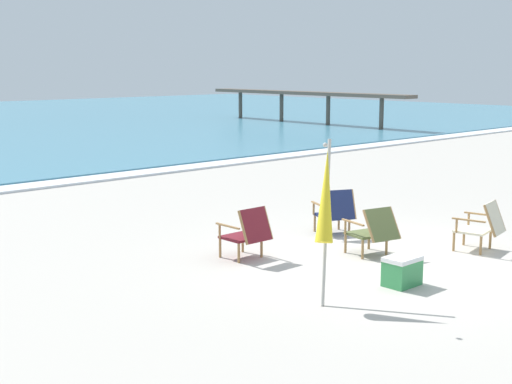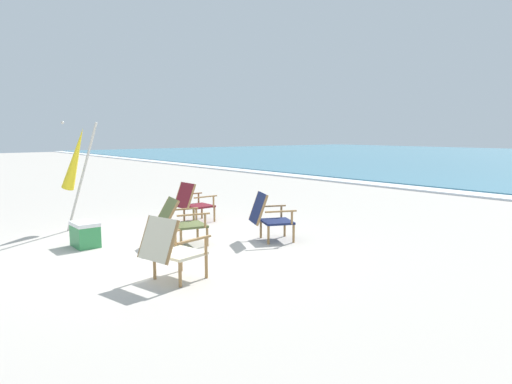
# 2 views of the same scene
# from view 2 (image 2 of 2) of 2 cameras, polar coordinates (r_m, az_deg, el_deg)

# --- Properties ---
(ground_plane) EXTENTS (80.00, 80.00, 0.00)m
(ground_plane) POSITION_cam_2_polar(r_m,az_deg,el_deg) (7.34, -11.87, -6.95)
(ground_plane) COLOR #B2AAA0
(surf_band) EXTENTS (80.00, 1.10, 0.06)m
(surf_band) POSITION_cam_2_polar(r_m,az_deg,el_deg) (14.85, 25.04, -0.15)
(surf_band) COLOR white
(surf_band) RESTS_ON ground
(beach_chair_back_right) EXTENTS (0.60, 0.69, 0.81)m
(beach_chair_back_right) POSITION_cam_2_polar(r_m,az_deg,el_deg) (9.29, -7.93, -1.15)
(beach_chair_back_right) COLOR maroon
(beach_chair_back_right) RESTS_ON ground
(beach_chair_mid_center) EXTENTS (0.70, 0.80, 0.81)m
(beach_chair_mid_center) POSITION_cam_2_polar(r_m,az_deg,el_deg) (5.63, -10.65, -6.80)
(beach_chair_mid_center) COLOR beige
(beach_chair_mid_center) RESTS_ON ground
(beach_chair_front_right) EXTENTS (0.73, 0.87, 0.78)m
(beach_chair_front_right) POSITION_cam_2_polar(r_m,az_deg,el_deg) (7.39, -9.58, -3.45)
(beach_chair_front_right) COLOR #515B33
(beach_chair_front_right) RESTS_ON ground
(beach_chair_front_left) EXTENTS (0.80, 0.85, 0.82)m
(beach_chair_front_left) POSITION_cam_2_polar(r_m,az_deg,el_deg) (7.62, 1.57, -2.94)
(beach_chair_front_left) COLOR #19234C
(beach_chair_front_left) RESTS_ON ground
(umbrella_furled_yellow) EXTENTS (0.70, 0.57, 2.02)m
(umbrella_furled_yellow) POSITION_cam_2_polar(r_m,az_deg,el_deg) (8.86, -21.62, 3.76)
(umbrella_furled_yellow) COLOR #B7B2A8
(umbrella_furled_yellow) RESTS_ON ground
(cooler_box) EXTENTS (0.49, 0.35, 0.40)m
(cooler_box) POSITION_cam_2_polar(r_m,az_deg,el_deg) (7.77, -20.58, -4.96)
(cooler_box) COLOR #338C4C
(cooler_box) RESTS_ON ground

